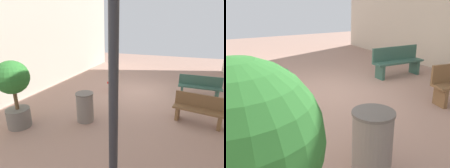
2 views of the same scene
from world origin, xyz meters
TOP-DOWN VIEW (x-y plane):
  - ground_plane at (0.00, 0.00)m, footprint 23.40×23.40m
  - building_facade_right at (4.86, 2.70)m, footprint 0.70×18.00m
  - fire_hydrant at (1.28, 0.27)m, footprint 0.37×0.40m
  - bench_near at (-2.67, -0.39)m, footprint 1.79×0.48m
  - bench_far at (-2.49, 2.10)m, footprint 1.61×0.69m
  - planter_tree at (2.79, 4.41)m, footprint 0.99×0.99m
  - street_lamp at (-0.96, 5.87)m, footprint 0.36×0.36m
  - trash_bin at (1.02, 3.33)m, footprint 0.59×0.59m

SIDE VIEW (x-z plane):
  - ground_plane at x=0.00m, z-range 0.00..0.00m
  - fire_hydrant at x=1.28m, z-range 0.00..0.89m
  - bench_far at x=-2.49m, z-range 0.02..0.97m
  - trash_bin at x=1.02m, z-range 0.00..0.99m
  - bench_near at x=-2.67m, z-range 0.03..0.98m
  - planter_tree at x=2.79m, z-range 0.25..2.37m
  - street_lamp at x=-0.96m, z-range 0.48..4.58m
  - building_facade_right at x=4.86m, z-range 0.00..7.78m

